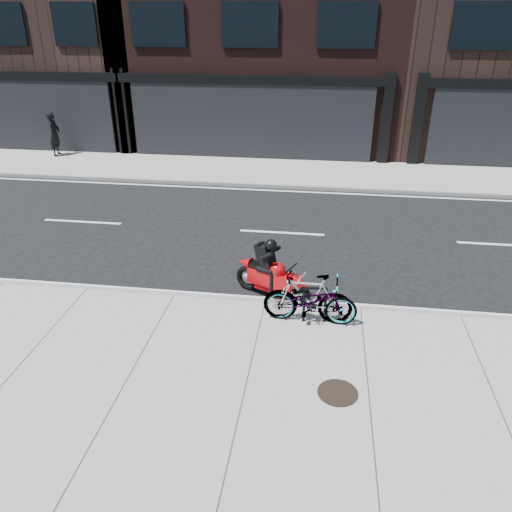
# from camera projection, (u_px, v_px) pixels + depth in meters

# --- Properties ---
(ground) EXTENTS (120.00, 120.00, 0.00)m
(ground) POSITION_uv_depth(u_px,v_px,m) (275.00, 265.00, 12.43)
(ground) COLOR black
(ground) RESTS_ON ground
(sidewalk_near) EXTENTS (60.00, 6.00, 0.13)m
(sidewalk_near) POSITION_uv_depth(u_px,v_px,m) (243.00, 403.00, 7.96)
(sidewalk_near) COLOR gray
(sidewalk_near) RESTS_ON ground
(sidewalk_far) EXTENTS (60.00, 3.50, 0.13)m
(sidewalk_far) POSITION_uv_depth(u_px,v_px,m) (295.00, 172.00, 19.29)
(sidewalk_far) COLOR gray
(sidewalk_far) RESTS_ON ground
(building_midwest) EXTENTS (10.00, 10.00, 12.00)m
(building_midwest) POSITION_uv_depth(u_px,v_px,m) (61.00, 3.00, 24.12)
(building_midwest) COLOR black
(building_midwest) RESTS_ON ground
(bike_rack) EXTENTS (0.47, 0.09, 0.78)m
(bike_rack) POSITION_uv_depth(u_px,v_px,m) (315.00, 301.00, 9.73)
(bike_rack) COLOR black
(bike_rack) RESTS_ON sidewalk_near
(bicycle_front) EXTENTS (1.83, 0.68, 0.95)m
(bicycle_front) POSITION_uv_depth(u_px,v_px,m) (311.00, 300.00, 9.73)
(bicycle_front) COLOR gray
(bicycle_front) RESTS_ON sidewalk_near
(bicycle_rear) EXTENTS (1.75, 0.51, 1.05)m
(bicycle_rear) POSITION_uv_depth(u_px,v_px,m) (308.00, 298.00, 9.72)
(bicycle_rear) COLOR gray
(bicycle_rear) RESTS_ON sidewalk_near
(motorcycle) EXTENTS (1.74, 1.02, 1.38)m
(motorcycle) POSITION_uv_depth(u_px,v_px,m) (275.00, 275.00, 10.76)
(motorcycle) COLOR black
(motorcycle) RESTS_ON ground
(pedestrian) EXTENTS (0.51, 0.71, 1.81)m
(pedestrian) POSITION_uv_depth(u_px,v_px,m) (54.00, 134.00, 20.93)
(pedestrian) COLOR black
(pedestrian) RESTS_ON sidewalk_far
(manhole_cover) EXTENTS (0.73, 0.73, 0.02)m
(manhole_cover) POSITION_uv_depth(u_px,v_px,m) (338.00, 393.00, 8.07)
(manhole_cover) COLOR black
(manhole_cover) RESTS_ON sidewalk_near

